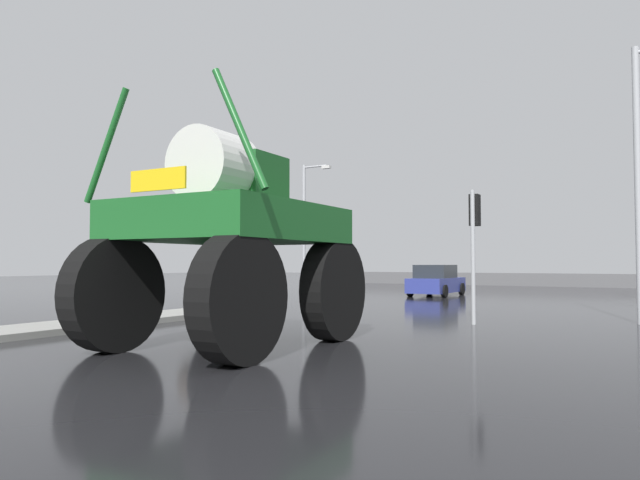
{
  "coord_description": "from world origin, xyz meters",
  "views": [
    {
      "loc": [
        8.26,
        -3.67,
        1.6
      ],
      "look_at": [
        1.55,
        7.71,
        2.14
      ],
      "focal_mm": 32.18,
      "sensor_mm": 36.0,
      "label": 1
    }
  ],
  "objects_px": {
    "traffic_signal_near_left": "(207,238)",
    "streetlight_far_left": "(306,220)",
    "traffic_signal_near_right": "(474,226)",
    "bare_tree_left": "(208,212)",
    "oversize_sprayer": "(231,241)",
    "sedan_ahead": "(436,281)"
  },
  "relations": [
    {
      "from": "traffic_signal_near_left",
      "to": "streetlight_far_left",
      "type": "xyz_separation_m",
      "value": [
        -3.68,
        12.4,
        1.57
      ]
    },
    {
      "from": "traffic_signal_near_right",
      "to": "streetlight_far_left",
      "type": "relative_size",
      "value": 0.49
    },
    {
      "from": "traffic_signal_near_left",
      "to": "traffic_signal_near_right",
      "type": "distance_m",
      "value": 9.3
    },
    {
      "from": "traffic_signal_near_left",
      "to": "traffic_signal_near_right",
      "type": "height_order",
      "value": "traffic_signal_near_right"
    },
    {
      "from": "streetlight_far_left",
      "to": "bare_tree_left",
      "type": "relative_size",
      "value": 1.33
    },
    {
      "from": "oversize_sprayer",
      "to": "traffic_signal_near_right",
      "type": "xyz_separation_m",
      "value": [
        2.99,
        6.41,
        0.54
      ]
    },
    {
      "from": "traffic_signal_near_left",
      "to": "traffic_signal_near_right",
      "type": "bearing_deg",
      "value": -0.02
    },
    {
      "from": "sedan_ahead",
      "to": "bare_tree_left",
      "type": "height_order",
      "value": "bare_tree_left"
    },
    {
      "from": "oversize_sprayer",
      "to": "traffic_signal_near_right",
      "type": "height_order",
      "value": "oversize_sprayer"
    },
    {
      "from": "oversize_sprayer",
      "to": "sedan_ahead",
      "type": "distance_m",
      "value": 18.69
    },
    {
      "from": "sedan_ahead",
      "to": "traffic_signal_near_right",
      "type": "distance_m",
      "value": 13.31
    },
    {
      "from": "sedan_ahead",
      "to": "traffic_signal_near_right",
      "type": "xyz_separation_m",
      "value": [
        5.24,
        -12.09,
        1.86
      ]
    },
    {
      "from": "traffic_signal_near_left",
      "to": "bare_tree_left",
      "type": "xyz_separation_m",
      "value": [
        -5.59,
        6.28,
        1.68
      ]
    },
    {
      "from": "oversize_sprayer",
      "to": "bare_tree_left",
      "type": "bearing_deg",
      "value": 41.09
    },
    {
      "from": "oversize_sprayer",
      "to": "sedan_ahead",
      "type": "height_order",
      "value": "oversize_sprayer"
    },
    {
      "from": "oversize_sprayer",
      "to": "streetlight_far_left",
      "type": "distance_m",
      "value": 21.4
    },
    {
      "from": "oversize_sprayer",
      "to": "bare_tree_left",
      "type": "height_order",
      "value": "bare_tree_left"
    },
    {
      "from": "traffic_signal_near_left",
      "to": "oversize_sprayer",
      "type": "bearing_deg",
      "value": -45.44
    },
    {
      "from": "oversize_sprayer",
      "to": "sedan_ahead",
      "type": "bearing_deg",
      "value": 4.88
    },
    {
      "from": "sedan_ahead",
      "to": "traffic_signal_near_left",
      "type": "bearing_deg",
      "value": 161.4
    },
    {
      "from": "traffic_signal_near_right",
      "to": "streetlight_far_left",
      "type": "distance_m",
      "value": 18.01
    },
    {
      "from": "traffic_signal_near_right",
      "to": "streetlight_far_left",
      "type": "height_order",
      "value": "streetlight_far_left"
    }
  ]
}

